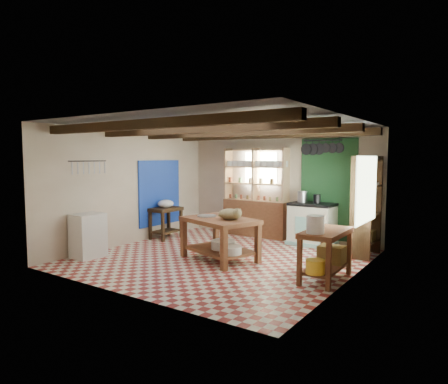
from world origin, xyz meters
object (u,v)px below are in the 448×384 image
Objects in this scene: work_table at (220,239)px; white_cabinet at (88,235)px; prep_table at (166,223)px; right_counter at (326,255)px; cat at (230,214)px; stove at (312,224)px.

work_table is 1.64× the size of white_cabinet.
prep_table is 2.23m from white_cabinet.
cat reaches higher than right_counter.
right_counter is at bearing 14.93° from work_table.
white_cabinet reaches higher than work_table.
white_cabinet is at bearing -89.62° from prep_table.
cat is (-0.72, -2.28, 0.44)m from stove.
stove reaches higher than prep_table.
right_counter reaches higher than prep_table.
stove is at bearing 50.08° from white_cabinet.
cat is at bearing 177.81° from right_counter.
work_table reaches higher than prep_table.
prep_table is 4.49m from right_counter.
stove is 1.29× the size of prep_table.
cat is (2.52, 1.28, 0.48)m from white_cabinet.
prep_table is 1.65× the size of cat.
white_cabinet is at bearing -131.17° from stove.
prep_table is at bearing 166.27° from cat.
work_table is 0.57m from cat.
work_table is at bearing 32.31° from white_cabinet.
prep_table is 0.67× the size of right_counter.
prep_table is 0.87× the size of white_cabinet.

